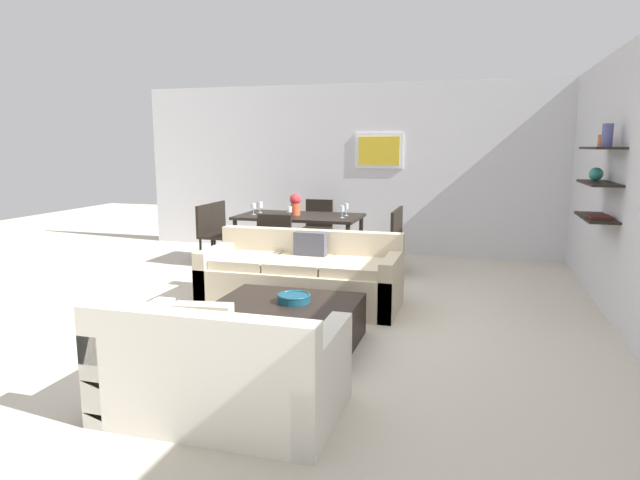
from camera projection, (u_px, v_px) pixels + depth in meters
ground_plane at (303, 314)px, 5.71m from camera, size 18.00×18.00×0.00m
back_wall_unit at (388, 169)px, 8.74m from camera, size 8.40×0.09×2.70m
right_wall_shelf_unit at (624, 185)px, 5.23m from camera, size 0.34×8.20×2.70m
sofa_beige at (302, 278)px, 6.01m from camera, size 2.13×0.90×0.78m
loveseat_white at (222, 371)px, 3.53m from camera, size 1.50×0.90×0.78m
coffee_table at (286, 323)px, 4.79m from camera, size 1.22×1.01×0.38m
decorative_bowl at (294, 298)px, 4.76m from camera, size 0.29×0.29×0.07m
dining_table at (300, 220)px, 7.80m from camera, size 1.73×0.98×0.75m
dining_chair_left_near at (212, 231)px, 7.97m from camera, size 0.44×0.44×0.88m
dining_chair_head at (317, 224)px, 8.68m from camera, size 0.44×0.44×0.88m
dining_chair_right_far at (391, 234)px, 7.70m from camera, size 0.44×0.44×0.88m
dining_chair_right_near at (386, 239)px, 7.28m from camera, size 0.44×0.44×0.88m
dining_chair_foot at (278, 243)px, 6.98m from camera, size 0.44×0.44×0.88m
dining_chair_left_far at (225, 227)px, 8.39m from camera, size 0.44×0.44×0.88m
wine_glass_right_near at (342, 209)px, 7.48m from camera, size 0.06×0.06×0.17m
wine_glass_left_near at (253, 206)px, 7.83m from camera, size 0.07×0.07×0.16m
wine_glass_left_far at (260, 205)px, 8.06m from camera, size 0.08×0.08×0.16m
wine_glass_right_far at (346, 207)px, 7.71m from camera, size 0.06×0.06×0.18m
wine_glass_foot at (290, 210)px, 7.36m from camera, size 0.06×0.06×0.17m
centerpiece_vase at (295, 204)px, 7.76m from camera, size 0.16×0.16×0.31m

